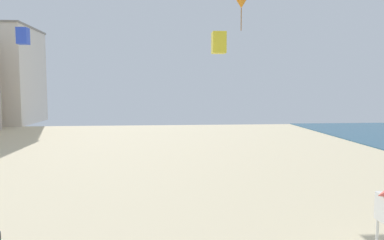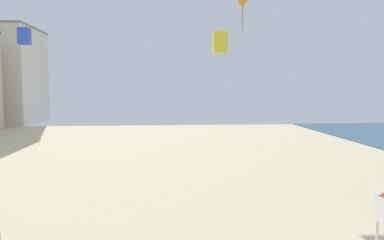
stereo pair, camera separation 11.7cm
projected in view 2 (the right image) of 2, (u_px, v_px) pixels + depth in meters
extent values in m
cylinder|color=white|center=(377.00, 235.00, 13.32)|extent=(0.10, 0.10, 1.20)
cube|color=yellow|center=(220.00, 43.00, 28.53)|extent=(1.05, 1.05, 1.65)
cube|color=blue|center=(24.00, 36.00, 27.41)|extent=(0.78, 0.78, 1.22)
cone|color=orange|center=(243.00, 2.00, 32.27)|extent=(1.33, 1.33, 1.09)
cylinder|color=#A75C15|center=(242.00, 20.00, 32.41)|extent=(0.07, 0.07, 1.94)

